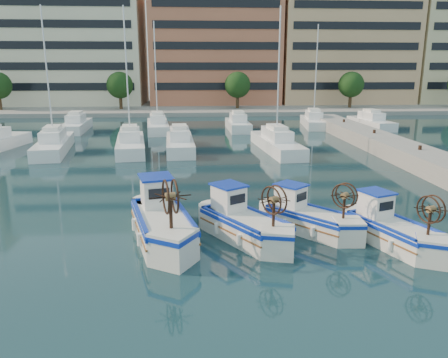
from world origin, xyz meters
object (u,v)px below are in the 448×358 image
fishing_boat_b (243,221)px  fishing_boat_c (307,216)px  fishing_boat_a (162,220)px  fishing_boat_d (391,228)px

fishing_boat_b → fishing_boat_c: 2.90m
fishing_boat_a → fishing_boat_b: (3.30, -0.12, -0.11)m
fishing_boat_d → fishing_boat_c: bearing=129.7°
fishing_boat_b → fishing_boat_a: bearing=146.0°
fishing_boat_a → fishing_boat_c: bearing=-9.0°
fishing_boat_a → fishing_boat_b: fishing_boat_a is taller
fishing_boat_a → fishing_boat_d: 9.13m
fishing_boat_d → fishing_boat_b: bearing=149.1°
fishing_boat_a → fishing_boat_c: size_ratio=1.31×
fishing_boat_c → fishing_boat_d: size_ratio=0.93×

